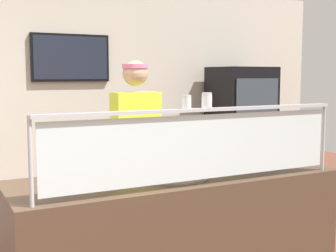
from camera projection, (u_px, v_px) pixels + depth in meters
shop_rear_unit at (78, 100)px, 5.24m from camera, size 6.68×0.13×2.70m
serving_counter at (176, 241)px, 3.22m from camera, size 2.28×0.78×0.95m
sneeze_guard at (201, 138)px, 2.84m from camera, size 2.10×0.06×0.49m
pizza_tray at (173, 174)px, 3.13m from camera, size 0.52×0.52×0.04m
pizza_server at (178, 171)px, 3.12m from camera, size 0.09×0.28×0.01m
parmesan_shaker at (187, 103)px, 2.77m from camera, size 0.06×0.06×0.08m
pepper_flake_shaker at (207, 101)px, 2.83m from camera, size 0.07×0.07×0.10m
worker_figure at (137, 152)px, 3.81m from camera, size 0.41×0.50×1.76m
drink_fridge at (241, 136)px, 5.80m from camera, size 0.71×0.64×1.74m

